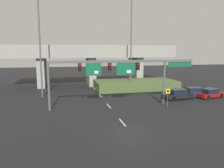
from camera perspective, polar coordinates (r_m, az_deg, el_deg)
ground_plane at (r=19.82m, az=4.75°, el=-12.32°), size 160.00×160.00×0.00m
lane_markings at (r=31.60m, az=-2.11°, el=-4.25°), size 0.14×22.45×0.01m
signal_gantry at (r=27.24m, az=2.18°, el=4.07°), size 18.70×0.44×5.93m
speed_limit_sign at (r=28.41m, az=14.37°, el=-2.78°), size 0.60×0.11×2.40m
highway_light_pole_near at (r=39.25m, az=5.02°, el=11.82°), size 0.70×0.36×17.69m
highway_light_pole_far at (r=34.56m, az=-18.34°, el=10.22°), size 0.70×0.36×15.76m
overpass_bridge at (r=45.43m, az=-5.58°, el=6.77°), size 34.39×7.50×8.15m
grass_embankment at (r=40.94m, az=6.12°, el=-0.17°), size 14.82×7.17×1.58m
parked_sedan_near_right at (r=33.81m, az=16.85°, el=-2.59°), size 4.90×2.58×1.47m
parked_sedan_mid_right at (r=36.30m, az=20.75°, el=-2.04°), size 4.42×2.37×1.45m
parked_sedan_far_right at (r=36.56m, az=24.23°, el=-2.22°), size 4.75×2.79×1.38m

